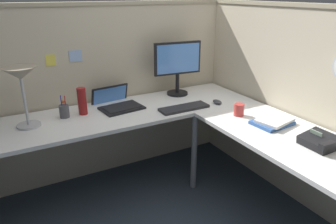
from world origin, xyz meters
TOP-DOWN VIEW (x-y plane):
  - ground_plane at (0.00, 0.00)m, footprint 6.80×6.80m
  - cubicle_wall_back at (-0.36, 0.87)m, footprint 2.57×0.12m
  - cubicle_wall_right at (0.87, -0.27)m, footprint 0.12×2.37m
  - desk at (-0.15, -0.05)m, footprint 2.35×2.15m
  - monitor at (0.27, 0.64)m, footprint 0.46×0.20m
  - laptop at (-0.36, 0.61)m, footprint 0.38×0.42m
  - keyboard at (0.11, 0.26)m, footprint 0.43×0.14m
  - computer_mouse at (0.44, 0.23)m, footprint 0.06×0.10m
  - desk_lamp_dome at (-1.08, 0.51)m, footprint 0.24×0.24m
  - pen_cup at (-0.81, 0.56)m, footprint 0.08×0.08m
  - thermos_flask at (-0.66, 0.56)m, footprint 0.07×0.07m
  - office_phone at (0.51, -0.74)m, footprint 0.19×0.21m
  - book_stack at (0.52, -0.34)m, footprint 0.31×0.24m
  - coffee_mug at (0.42, -0.07)m, footprint 0.08×0.08m
  - pinned_note_leftmost at (-0.82, 0.82)m, footprint 0.08×0.00m
  - pinned_note_middle at (-0.62, 0.82)m, footprint 0.11×0.00m

SIDE VIEW (x-z plane):
  - ground_plane at x=0.00m, z-range 0.00..0.00m
  - desk at x=-0.15m, z-range 0.27..1.00m
  - keyboard at x=0.11m, z-range 0.73..0.75m
  - computer_mouse at x=0.44m, z-range 0.73..0.76m
  - book_stack at x=0.52m, z-range 0.73..0.77m
  - laptop at x=-0.36m, z-range 0.65..0.86m
  - office_phone at x=0.51m, z-range 0.71..0.82m
  - coffee_mug at x=0.42m, z-range 0.73..0.83m
  - pen_cup at x=-0.81m, z-range 0.69..0.87m
  - cubicle_wall_back at x=-0.36m, z-range 0.00..1.58m
  - cubicle_wall_right at x=0.87m, z-range 0.00..1.58m
  - thermos_flask at x=-0.66m, z-range 0.73..0.95m
  - monitor at x=0.27m, z-range 0.77..1.27m
  - desk_lamp_dome at x=-1.08m, z-range 0.87..1.32m
  - pinned_note_leftmost at x=-0.82m, z-range 1.09..1.18m
  - pinned_note_middle at x=-0.62m, z-range 1.11..1.20m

